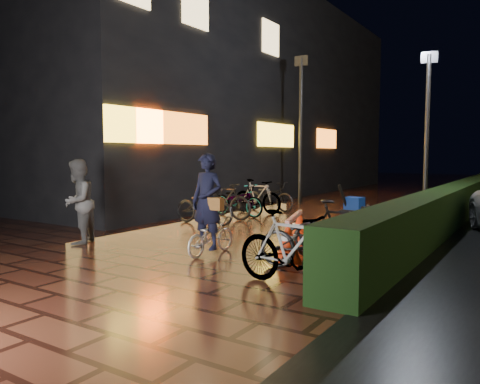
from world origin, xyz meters
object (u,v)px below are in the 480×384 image
Objects in this scene: bystander_person at (78,202)px; traffic_barrier at (294,235)px; cyclist at (209,217)px; cart_assembly at (354,205)px.

bystander_person is 4.54m from traffic_barrier.
cyclist is 4.85m from cart_assembly.
cyclist is at bearing -102.88° from cart_assembly.
cyclist is at bearing 74.76° from bystander_person.
bystander_person is at bearing -161.10° from traffic_barrier.
traffic_barrier is at bearing 82.09° from bystander_person.
cart_assembly is at bearing 77.12° from cyclist.
bystander_person is at bearing -168.42° from cyclist.
bystander_person is at bearing -127.10° from cart_assembly.
cart_assembly reaches higher than traffic_barrier.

